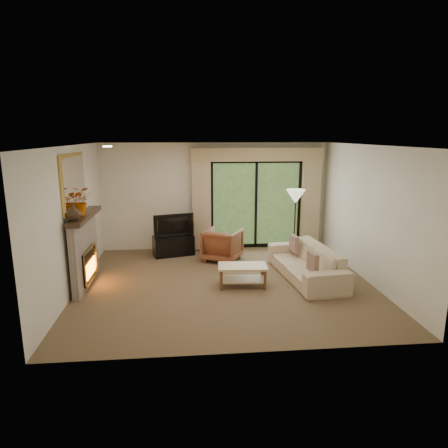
{
  "coord_description": "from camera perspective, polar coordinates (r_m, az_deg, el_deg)",
  "views": [
    {
      "loc": [
        -0.72,
        -7.17,
        2.79
      ],
      "look_at": [
        0.0,
        0.3,
        1.1
      ],
      "focal_mm": 32.0,
      "sensor_mm": 36.0,
      "label": 1
    }
  ],
  "objects": [
    {
      "name": "vase",
      "position": [
        7.14,
        -20.76,
        1.57
      ],
      "size": [
        0.34,
        0.34,
        0.29
      ],
      "primitive_type": "imported",
      "rotation": [
        0.0,
        0.0,
        -0.26
      ],
      "color": "#362619",
      "rests_on": "fireplace"
    },
    {
      "name": "mirror",
      "position": [
        7.68,
        -20.64,
        5.6
      ],
      "size": [
        0.07,
        1.45,
        1.02
      ],
      "primitive_type": null,
      "color": "gold",
      "rests_on": "wall_left"
    },
    {
      "name": "wall_front",
      "position": [
        4.95,
        3.13,
        -4.84
      ],
      "size": [
        5.0,
        0.0,
        5.0
      ],
      "primitive_type": "plane",
      "rotation": [
        -1.57,
        0.0,
        0.0
      ],
      "color": "white",
      "rests_on": "ground"
    },
    {
      "name": "floor_lamp",
      "position": [
        9.13,
        10.05,
        -0.11
      ],
      "size": [
        0.44,
        0.44,
        1.6
      ],
      "primitive_type": null,
      "rotation": [
        0.0,
        0.0,
        0.02
      ],
      "color": "beige",
      "rests_on": "floor"
    },
    {
      "name": "tv",
      "position": [
        9.35,
        -7.32,
        -0.1
      ],
      "size": [
        0.94,
        0.36,
        0.54
      ],
      "primitive_type": "imported",
      "rotation": [
        0.0,
        0.0,
        0.26
      ],
      "color": "black",
      "rests_on": "media_console"
    },
    {
      "name": "media_console",
      "position": [
        9.47,
        -7.23,
        -3.07
      ],
      "size": [
        1.01,
        0.65,
        0.46
      ],
      "primitive_type": "cube",
      "rotation": [
        0.0,
        0.0,
        0.26
      ],
      "color": "black",
      "rests_on": "floor"
    },
    {
      "name": "coffee_table",
      "position": [
        7.53,
        2.65,
        -7.39
      ],
      "size": [
        0.94,
        0.56,
        0.41
      ],
      "primitive_type": null,
      "rotation": [
        0.0,
        0.0,
        -0.07
      ],
      "color": "#E1C186",
      "rests_on": "floor"
    },
    {
      "name": "ceiling",
      "position": [
        7.2,
        0.23,
        11.18
      ],
      "size": [
        5.5,
        5.5,
        0.0
      ],
      "primitive_type": "plane",
      "rotation": [
        3.14,
        0.0,
        0.0
      ],
      "color": "white",
      "rests_on": "ground"
    },
    {
      "name": "pillow_far",
      "position": [
        8.57,
        9.95,
        -2.75
      ],
      "size": [
        0.13,
        0.35,
        0.34
      ],
      "primitive_type": "cube",
      "rotation": [
        0.0,
        0.0,
        0.1
      ],
      "color": "#512D24",
      "rests_on": "sofa"
    },
    {
      "name": "wall_right",
      "position": [
        8.1,
        19.97,
        1.33
      ],
      "size": [
        0.0,
        5.0,
        5.0
      ],
      "primitive_type": "plane",
      "rotation": [
        1.57,
        0.0,
        -1.57
      ],
      "color": "white",
      "rests_on": "ground"
    },
    {
      "name": "floor",
      "position": [
        7.72,
        0.22,
        -8.48
      ],
      "size": [
        5.5,
        5.5,
        0.0
      ],
      "primitive_type": "plane",
      "color": "brown",
      "rests_on": "ground"
    },
    {
      "name": "fireplace",
      "position": [
        7.9,
        -19.33,
        -3.5
      ],
      "size": [
        0.24,
        1.7,
        1.37
      ],
      "primitive_type": null,
      "color": "gray",
      "rests_on": "floor"
    },
    {
      "name": "branches",
      "position": [
        7.52,
        -20.02,
        3.08
      ],
      "size": [
        0.5,
        0.44,
        0.53
      ],
      "primitive_type": "imported",
      "rotation": [
        0.0,
        0.0,
        0.07
      ],
      "color": "#AA4907",
      "rests_on": "fireplace"
    },
    {
      "name": "sliding_door",
      "position": [
        9.91,
        4.57,
        2.84
      ],
      "size": [
        2.26,
        0.1,
        2.16
      ],
      "primitive_type": null,
      "color": "black",
      "rests_on": "floor"
    },
    {
      "name": "wall_left",
      "position": [
        7.6,
        -20.89,
        0.54
      ],
      "size": [
        0.0,
        5.0,
        5.0
      ],
      "primitive_type": "plane",
      "rotation": [
        1.57,
        0.0,
        1.57
      ],
      "color": "white",
      "rests_on": "ground"
    },
    {
      "name": "cornice",
      "position": [
        9.69,
        4.79,
        9.88
      ],
      "size": [
        3.2,
        0.24,
        0.32
      ],
      "primitive_type": "cube",
      "color": "tan",
      "rests_on": "wall_back"
    },
    {
      "name": "curtain_right",
      "position": [
        10.12,
        12.25,
        3.37
      ],
      "size": [
        0.45,
        0.18,
        2.35
      ],
      "primitive_type": "cube",
      "color": "tan",
      "rests_on": "floor"
    },
    {
      "name": "curtain_left",
      "position": [
        9.65,
        -3.24,
        3.19
      ],
      "size": [
        0.45,
        0.18,
        2.35
      ],
      "primitive_type": "cube",
      "color": "tan",
      "rests_on": "floor"
    },
    {
      "name": "wall_back",
      "position": [
        9.81,
        -1.24,
        3.96
      ],
      "size": [
        5.0,
        0.0,
        5.0
      ],
      "primitive_type": "plane",
      "rotation": [
        1.57,
        0.0,
        0.0
      ],
      "color": "white",
      "rests_on": "ground"
    },
    {
      "name": "armchair",
      "position": [
        9.01,
        -0.22,
        -2.96
      ],
      "size": [
        1.04,
        1.05,
        0.72
      ],
      "primitive_type": "imported",
      "rotation": [
        0.0,
        0.0,
        2.68
      ],
      "color": "brown",
      "rests_on": "floor"
    },
    {
      "name": "pillow_near",
      "position": [
        7.4,
        12.55,
        -5.34
      ],
      "size": [
        0.13,
        0.36,
        0.35
      ],
      "primitive_type": "cube",
      "rotation": [
        0.0,
        0.0,
        0.1
      ],
      "color": "#512D24",
      "rests_on": "sofa"
    },
    {
      "name": "sofa",
      "position": [
        8.06,
        11.6,
        -5.39
      ],
      "size": [
        1.09,
        2.29,
        0.65
      ],
      "primitive_type": "imported",
      "rotation": [
        0.0,
        0.0,
        -1.47
      ],
      "color": "#CAB390",
      "rests_on": "floor"
    }
  ]
}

